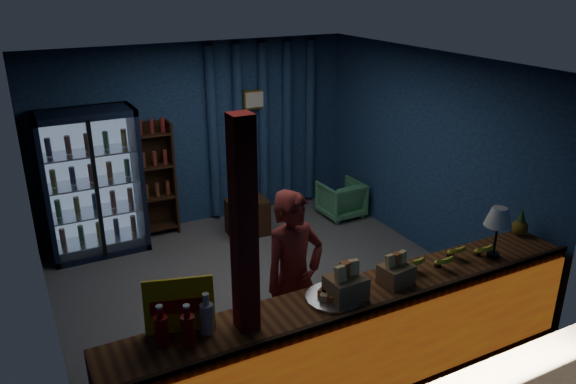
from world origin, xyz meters
name	(u,v)px	position (x,y,z in m)	size (l,w,h in m)	color
ground	(266,286)	(0.00, 0.00, 0.00)	(4.60, 4.60, 0.00)	#515154
room_walls	(264,160)	(0.00, 0.00, 1.57)	(4.60, 4.60, 4.60)	navy
counter	(359,340)	(0.00, -1.91, 0.48)	(4.40, 0.57, 0.99)	brown
support_post	(246,286)	(-1.05, -1.90, 1.30)	(0.16, 0.16, 2.60)	maroon
beverage_cooler	(92,183)	(-1.55, 1.92, 0.93)	(1.20, 0.62, 1.90)	black
bottle_shelf	(155,180)	(-0.70, 2.06, 0.79)	(0.50, 0.28, 1.60)	#331910
curtain_folds	(263,128)	(1.00, 2.14, 1.30)	(1.74, 0.14, 2.50)	navy
framed_picture	(255,100)	(0.85, 2.10, 1.75)	(0.36, 0.04, 0.28)	gold
shopkeeper	(294,279)	(-0.33, -1.31, 0.85)	(0.62, 0.41, 1.71)	maroon
green_chair	(341,199)	(1.90, 1.34, 0.27)	(0.58, 0.60, 0.55)	#4F9E67
side_table	(248,217)	(0.40, 1.42, 0.26)	(0.58, 0.44, 0.61)	#331910
yellow_sign	(179,305)	(-1.50, -1.70, 1.16)	(0.53, 0.24, 0.41)	yellow
soda_bottles	(186,325)	(-1.51, -1.86, 1.08)	(0.45, 0.18, 0.33)	#B10B0E
snack_box_left	(346,286)	(-0.17, -1.92, 1.07)	(0.32, 0.27, 0.33)	#A58250
snack_box_centre	(396,273)	(0.35, -1.91, 1.05)	(0.29, 0.25, 0.28)	#A58250
pastry_tray	(334,296)	(-0.26, -1.88, 0.98)	(0.48, 0.48, 0.08)	silver
banana_bunches	(447,256)	(0.99, -1.84, 1.03)	(0.95, 0.28, 0.15)	yellow
table_lamp	(499,219)	(1.47, -1.95, 1.34)	(0.26, 0.26, 0.50)	black
pineapple	(520,225)	(2.05, -1.74, 1.07)	(0.16, 0.16, 0.28)	#8F651A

